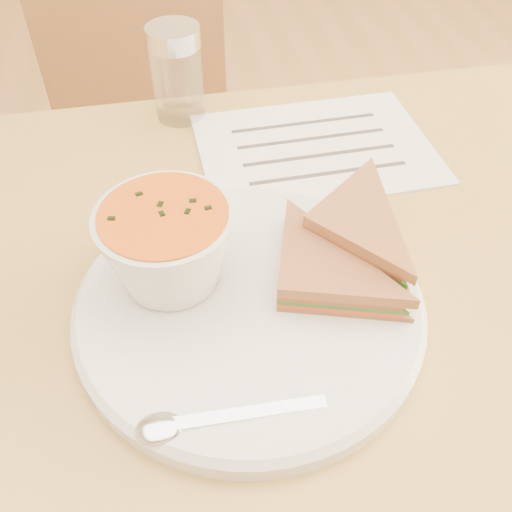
{
  "coord_description": "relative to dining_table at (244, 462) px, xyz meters",
  "views": [
    {
      "loc": [
        -0.05,
        -0.35,
        1.15
      ],
      "look_at": [
        0.02,
        -0.01,
        0.8
      ],
      "focal_mm": 40.0,
      "sensor_mm": 36.0,
      "label": 1
    }
  ],
  "objects": [
    {
      "name": "dining_table",
      "position": [
        0.0,
        0.0,
        0.0
      ],
      "size": [
        1.0,
        0.7,
        0.75
      ],
      "primitive_type": null,
      "color": "#A37F32",
      "rests_on": "floor"
    },
    {
      "name": "chair_far",
      "position": [
        -0.06,
        0.57,
        0.02
      ],
      "size": [
        0.39,
        0.39,
        0.8
      ],
      "primitive_type": null,
      "rotation": [
        0.0,
        0.0,
        3.25
      ],
      "color": "brown",
      "rests_on": "floor"
    },
    {
      "name": "plate",
      "position": [
        0.01,
        -0.03,
        0.38
      ],
      "size": [
        0.36,
        0.36,
        0.02
      ],
      "primitive_type": null,
      "rotation": [
        0.0,
        0.0,
        0.17
      ],
      "color": "silver",
      "rests_on": "dining_table"
    },
    {
      "name": "soup_bowl",
      "position": [
        -0.06,
        0.0,
        0.43
      ],
      "size": [
        0.13,
        0.13,
        0.08
      ],
      "primitive_type": null,
      "rotation": [
        0.0,
        0.0,
        0.07
      ],
      "color": "silver",
      "rests_on": "plate"
    },
    {
      "name": "sandwich_half_a",
      "position": [
        0.02,
        -0.05,
        0.41
      ],
      "size": [
        0.14,
        0.14,
        0.04
      ],
      "primitive_type": null,
      "rotation": [
        0.0,
        0.0,
        -0.3
      ],
      "color": "#9D6537",
      "rests_on": "plate"
    },
    {
      "name": "sandwich_half_b",
      "position": [
        0.06,
        0.02,
        0.42
      ],
      "size": [
        0.16,
        0.16,
        0.04
      ],
      "primitive_type": null,
      "rotation": [
        0.0,
        0.0,
        -0.89
      ],
      "color": "#9D6537",
      "rests_on": "plate"
    },
    {
      "name": "spoon",
      "position": [
        -0.03,
        -0.14,
        0.4
      ],
      "size": [
        0.18,
        0.04,
        0.01
      ],
      "primitive_type": null,
      "rotation": [
        0.0,
        0.0,
        -0.01
      ],
      "color": "silver",
      "rests_on": "plate"
    },
    {
      "name": "paper_menu",
      "position": [
        0.13,
        0.2,
        0.38
      ],
      "size": [
        0.28,
        0.21,
        0.0
      ],
      "primitive_type": null,
      "rotation": [
        0.0,
        0.0,
        0.02
      ],
      "color": "white",
      "rests_on": "dining_table"
    },
    {
      "name": "condiment_shaker",
      "position": [
        -0.02,
        0.31,
        0.43
      ],
      "size": [
        0.08,
        0.08,
        0.12
      ],
      "primitive_type": null,
      "rotation": [
        0.0,
        0.0,
        0.19
      ],
      "color": "silver",
      "rests_on": "dining_table"
    }
  ]
}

